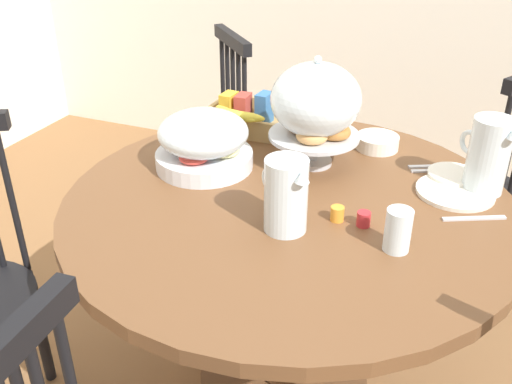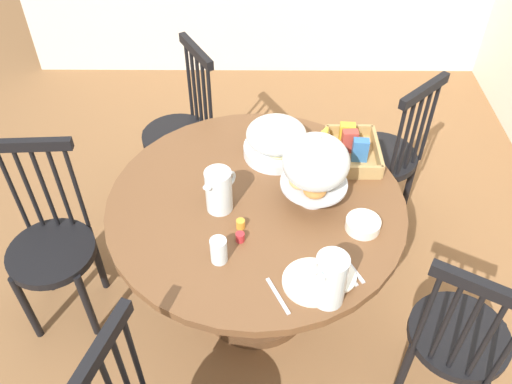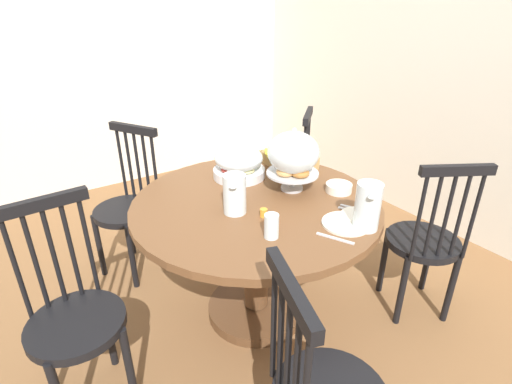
# 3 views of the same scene
# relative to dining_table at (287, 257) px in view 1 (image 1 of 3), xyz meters

# --- Properties ---
(dining_table) EXTENTS (1.27, 1.27, 0.74)m
(dining_table) POSITION_rel_dining_table_xyz_m (0.00, 0.00, 0.00)
(dining_table) COLOR brown
(dining_table) RESTS_ON ground_plane
(windsor_chair_far_side) EXTENTS (0.45, 0.45, 0.97)m
(windsor_chair_far_side) POSITION_rel_dining_table_xyz_m (0.49, 0.80, -0.09)
(windsor_chair_far_side) COLOR black
(windsor_chair_far_side) RESTS_ON ground_plane
(windsor_chair_host_seat) EXTENTS (0.47, 0.47, 0.97)m
(windsor_chair_host_seat) POSITION_rel_dining_table_xyz_m (-0.63, 0.70, -0.09)
(windsor_chair_host_seat) COLOR black
(windsor_chair_host_seat) RESTS_ON ground_plane
(pastry_stand_with_dome) EXTENTS (0.28, 0.28, 0.34)m
(pastry_stand_with_dome) POSITION_rel_dining_table_xyz_m (-0.01, 0.24, 0.40)
(pastry_stand_with_dome) COLOR silver
(pastry_stand_with_dome) RESTS_ON dining_table
(fruit_platter_covered) EXTENTS (0.30, 0.30, 0.18)m
(fruit_platter_covered) POSITION_rel_dining_table_xyz_m (-0.31, 0.09, 0.28)
(fruit_platter_covered) COLOR silver
(fruit_platter_covered) RESTS_ON dining_table
(orange_juice_pitcher) EXTENTS (0.17, 0.13, 0.20)m
(orange_juice_pitcher) POSITION_rel_dining_table_xyz_m (0.04, -0.15, 0.29)
(orange_juice_pitcher) COLOR silver
(orange_juice_pitcher) RESTS_ON dining_table
(milk_pitcher) EXTENTS (0.16, 0.15, 0.22)m
(milk_pitcher) POSITION_rel_dining_table_xyz_m (0.50, 0.26, 0.30)
(milk_pitcher) COLOR silver
(milk_pitcher) RESTS_ON dining_table
(cereal_basket) EXTENTS (0.32, 0.30, 0.12)m
(cereal_basket) POSITION_rel_dining_table_xyz_m (-0.30, 0.43, 0.24)
(cereal_basket) COLOR tan
(cereal_basket) RESTS_ON dining_table
(china_plate_large) EXTENTS (0.22, 0.22, 0.01)m
(china_plate_large) POSITION_rel_dining_table_xyz_m (0.43, 0.21, 0.20)
(china_plate_large) COLOR white
(china_plate_large) RESTS_ON dining_table
(china_plate_small) EXTENTS (0.15, 0.15, 0.01)m
(china_plate_small) POSITION_rel_dining_table_xyz_m (0.41, 0.30, 0.22)
(china_plate_small) COLOR white
(china_plate_small) RESTS_ON china_plate_large
(cereal_bowl) EXTENTS (0.14, 0.14, 0.04)m
(cereal_bowl) POSITION_rel_dining_table_xyz_m (0.16, 0.43, 0.22)
(cereal_bowl) COLOR white
(cereal_bowl) RESTS_ON dining_table
(drinking_glass) EXTENTS (0.06, 0.06, 0.11)m
(drinking_glass) POSITION_rel_dining_table_xyz_m (0.32, -0.14, 0.25)
(drinking_glass) COLOR silver
(drinking_glass) RESTS_ON dining_table
(jam_jar_strawberry) EXTENTS (0.04, 0.04, 0.04)m
(jam_jar_strawberry) POSITION_rel_dining_table_xyz_m (0.23, -0.06, 0.22)
(jam_jar_strawberry) COLOR #B7282D
(jam_jar_strawberry) RESTS_ON dining_table
(jam_jar_apricot) EXTENTS (0.04, 0.04, 0.04)m
(jam_jar_apricot) POSITION_rel_dining_table_xyz_m (0.16, -0.06, 0.22)
(jam_jar_apricot) COLOR orange
(jam_jar_apricot) RESTS_ON dining_table
(table_knife) EXTENTS (0.16, 0.09, 0.01)m
(table_knife) POSITION_rel_dining_table_xyz_m (0.37, 0.33, 0.20)
(table_knife) COLOR silver
(table_knife) RESTS_ON dining_table
(dinner_fork) EXTENTS (0.16, 0.09, 0.01)m
(dinner_fork) POSITION_rel_dining_table_xyz_m (0.35, 0.36, 0.20)
(dinner_fork) COLOR silver
(dinner_fork) RESTS_ON dining_table
(soup_spoon) EXTENTS (0.16, 0.09, 0.01)m
(soup_spoon) POSITION_rel_dining_table_xyz_m (0.49, 0.08, 0.20)
(soup_spoon) COLOR silver
(soup_spoon) RESTS_ON dining_table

